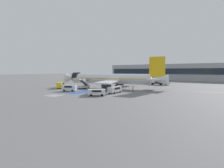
# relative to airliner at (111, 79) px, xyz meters

# --- Properties ---
(ground_plane) EXTENTS (600.00, 600.00, 0.00)m
(ground_plane) POSITION_rel_airliner_xyz_m (-1.95, -0.66, -3.63)
(ground_plane) COLOR slate
(apron_leadline_yellow) EXTENTS (73.41, 17.88, 0.01)m
(apron_leadline_yellow) POSITION_rel_airliner_xyz_m (-0.68, -0.16, -3.63)
(apron_leadline_yellow) COLOR gold
(apron_leadline_yellow) RESTS_ON ground_plane
(apron_stand_patch_blue) EXTENTS (4.38, 10.47, 0.01)m
(apron_stand_patch_blue) POSITION_rel_airliner_xyz_m (-0.68, -14.85, -3.63)
(apron_stand_patch_blue) COLOR #2856A8
(apron_stand_patch_blue) RESTS_ON ground_plane
(apron_walkway_bar_0) EXTENTS (0.44, 3.60, 0.01)m
(apron_walkway_bar_0) POSITION_rel_airliner_xyz_m (-3.08, -25.09, -3.63)
(apron_walkway_bar_0) COLOR silver
(apron_walkway_bar_0) RESTS_ON ground_plane
(apron_walkway_bar_1) EXTENTS (0.44, 3.60, 0.01)m
(apron_walkway_bar_1) POSITION_rel_airliner_xyz_m (-1.88, -25.09, -3.63)
(apron_walkway_bar_1) COLOR silver
(apron_walkway_bar_1) RESTS_ON ground_plane
(apron_walkway_bar_2) EXTENTS (0.44, 3.60, 0.01)m
(apron_walkway_bar_2) POSITION_rel_airliner_xyz_m (-0.68, -25.09, -3.63)
(apron_walkway_bar_2) COLOR silver
(apron_walkway_bar_2) RESTS_ON ground_plane
(apron_walkway_bar_3) EXTENTS (0.44, 3.60, 0.01)m
(apron_walkway_bar_3) POSITION_rel_airliner_xyz_m (0.52, -25.09, -3.63)
(apron_walkway_bar_3) COLOR silver
(apron_walkway_bar_3) RESTS_ON ground_plane
(airliner) EXTENTS (41.22, 33.74, 11.60)m
(airliner) POSITION_rel_airliner_xyz_m (0.00, 0.00, 0.00)
(airliner) COLOR silver
(airliner) RESTS_ON ground_plane
(boarding_stairs_forward) EXTENTS (3.26, 5.54, 4.11)m
(boarding_stairs_forward) POSITION_rel_airliner_xyz_m (-8.04, -6.55, -2.63)
(boarding_stairs_forward) COLOR #ADB2BA
(boarding_stairs_forward) RESTS_ON ground_plane
(fuel_tanker) EXTENTS (9.30, 3.43, 3.59)m
(fuel_tanker) POSITION_rel_airliner_xyz_m (9.42, 26.30, -1.81)
(fuel_tanker) COLOR #38383D
(fuel_tanker) RESTS_ON ground_plane
(service_van_0) EXTENTS (2.05, 5.65, 1.92)m
(service_van_0) POSITION_rel_airliner_xyz_m (9.31, -11.19, -2.47)
(service_van_0) COLOR silver
(service_van_0) RESTS_ON ground_plane
(service_van_1) EXTENTS (4.64, 5.24, 2.29)m
(service_van_1) POSITION_rel_airliner_xyz_m (-15.77, -11.42, -2.27)
(service_van_1) COLOR yellow
(service_van_1) RESTS_ON ground_plane
(service_van_2) EXTENTS (4.91, 3.72, 2.06)m
(service_van_2) POSITION_rel_airliner_xyz_m (-5.56, -16.04, -2.40)
(service_van_2) COLOR silver
(service_van_2) RESTS_ON ground_plane
(service_van_3) EXTENTS (4.78, 4.32, 1.79)m
(service_van_3) POSITION_rel_airliner_xyz_m (8.70, -18.92, -2.54)
(service_van_3) COLOR silver
(service_van_3) RESTS_ON ground_plane
(ground_crew_0) EXTENTS (0.32, 0.47, 1.80)m
(ground_crew_0) POSITION_rel_airliner_xyz_m (11.54, -3.97, -2.59)
(ground_crew_0) COLOR black
(ground_crew_0) RESTS_ON ground_plane
(ground_crew_1) EXTENTS (0.27, 0.45, 1.87)m
(ground_crew_1) POSITION_rel_airliner_xyz_m (1.24, -3.48, -2.54)
(ground_crew_1) COLOR #191E38
(ground_crew_1) RESTS_ON ground_plane
(traffic_cone_0) EXTENTS (0.61, 0.61, 0.68)m
(traffic_cone_0) POSITION_rel_airliner_xyz_m (-15.47, -4.55, -3.29)
(traffic_cone_0) COLOR orange
(traffic_cone_0) RESTS_ON ground_plane
(traffic_cone_1) EXTENTS (0.58, 0.58, 0.64)m
(traffic_cone_1) POSITION_rel_airliner_xyz_m (-16.79, -5.26, -3.31)
(traffic_cone_1) COLOR orange
(traffic_cone_1) RESTS_ON ground_plane
(traffic_cone_2) EXTENTS (0.59, 0.59, 0.66)m
(traffic_cone_2) POSITION_rel_airliner_xyz_m (1.86, -10.13, -3.30)
(traffic_cone_2) COLOR orange
(traffic_cone_2) RESTS_ON ground_plane
(terminal_building) EXTENTS (85.35, 12.10, 11.52)m
(terminal_building) POSITION_rel_airliner_xyz_m (-6.02, 75.25, 2.13)
(terminal_building) COLOR #9EA3A8
(terminal_building) RESTS_ON ground_plane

